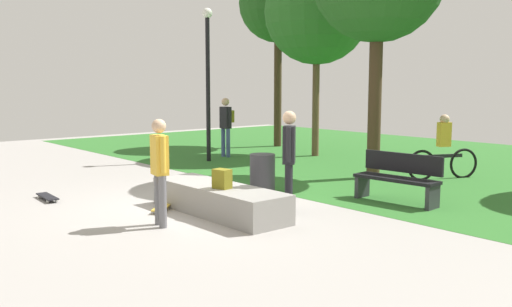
# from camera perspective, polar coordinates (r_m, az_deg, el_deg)

# --- Properties ---
(ground_plane) EXTENTS (28.00, 28.00, 0.00)m
(ground_plane) POSITION_cam_1_polar(r_m,az_deg,el_deg) (10.10, -5.27, -5.37)
(ground_plane) COLOR #9E9993
(grass_lawn) EXTENTS (26.60, 12.21, 0.01)m
(grass_lawn) POSITION_cam_1_polar(r_m,az_deg,el_deg) (15.93, 18.60, -1.06)
(grass_lawn) COLOR #2D6B28
(grass_lawn) RESTS_ON ground_plane
(concrete_ledge) EXTENTS (2.83, 0.86, 0.48)m
(concrete_ledge) POSITION_cam_1_polar(r_m,az_deg,el_deg) (9.44, -3.86, -4.74)
(concrete_ledge) COLOR gray
(concrete_ledge) RESTS_ON ground_plane
(backpack_on_ledge) EXTENTS (0.31, 0.25, 0.32)m
(backpack_on_ledge) POSITION_cam_1_polar(r_m,az_deg,el_deg) (9.11, -3.50, -2.61)
(backpack_on_ledge) COLOR olive
(backpack_on_ledge) RESTS_ON concrete_ledge
(skater_performing_trick) EXTENTS (0.42, 0.27, 1.66)m
(skater_performing_trick) POSITION_cam_1_polar(r_m,az_deg,el_deg) (8.61, -9.86, -1.09)
(skater_performing_trick) COLOR slate
(skater_performing_trick) RESTS_ON ground_plane
(skater_watching) EXTENTS (0.36, 0.37, 1.74)m
(skater_watching) POSITION_cam_1_polar(r_m,az_deg,el_deg) (9.43, 3.41, 0.04)
(skater_watching) COLOR black
(skater_watching) RESTS_ON ground_plane
(skateboard_by_ledge) EXTENTS (0.69, 0.72, 0.08)m
(skateboard_by_ledge) POSITION_cam_1_polar(r_m,az_deg,el_deg) (9.87, -9.48, -5.35)
(skateboard_by_ledge) COLOR gold
(skateboard_by_ledge) RESTS_ON ground_plane
(skateboard_spare) EXTENTS (0.81, 0.25, 0.08)m
(skateboard_spare) POSITION_cam_1_polar(r_m,az_deg,el_deg) (11.27, -20.62, -4.16)
(skateboard_spare) COLOR black
(skateboard_spare) RESTS_ON ground_plane
(park_bench_near_lamppost) EXTENTS (1.63, 0.59, 0.91)m
(park_bench_near_lamppost) POSITION_cam_1_polar(r_m,az_deg,el_deg) (10.59, 14.38, -2.33)
(park_bench_near_lamppost) COLOR black
(park_bench_near_lamppost) RESTS_ON ground_plane
(tree_broad_elm) EXTENTS (2.69, 2.69, 6.26)m
(tree_broad_elm) POSITION_cam_1_polar(r_m,az_deg,el_deg) (19.54, 2.29, 15.11)
(tree_broad_elm) COLOR #42301E
(tree_broad_elm) RESTS_ON grass_lawn
(tree_leaning_ash) EXTENTS (3.12, 3.12, 5.86)m
(tree_leaning_ash) POSITION_cam_1_polar(r_m,az_deg,el_deg) (16.97, 6.28, 14.26)
(tree_leaning_ash) COLOR brown
(tree_leaning_ash) RESTS_ON grass_lawn
(lamp_post) EXTENTS (0.28, 0.28, 4.25)m
(lamp_post) POSITION_cam_1_polar(r_m,az_deg,el_deg) (15.67, -4.97, 8.60)
(lamp_post) COLOR black
(lamp_post) RESTS_ON ground_plane
(trash_bin) EXTENTS (0.50, 0.50, 0.81)m
(trash_bin) POSITION_cam_1_polar(r_m,az_deg,el_deg) (11.02, 0.66, -2.14)
(trash_bin) COLOR #333338
(trash_bin) RESTS_ON ground_plane
(pedestrian_with_backpack) EXTENTS (0.43, 0.37, 1.76)m
(pedestrian_with_backpack) POSITION_cam_1_polar(r_m,az_deg,el_deg) (16.57, -3.08, 3.30)
(pedestrian_with_backpack) COLOR #3F5184
(pedestrian_with_backpack) RESTS_ON ground_plane
(cyclist_on_bicycle) EXTENTS (0.84, 1.67, 1.52)m
(cyclist_on_bicycle) POSITION_cam_1_polar(r_m,az_deg,el_deg) (13.49, 18.67, 0.19)
(cyclist_on_bicycle) COLOR black
(cyclist_on_bicycle) RESTS_ON ground_plane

